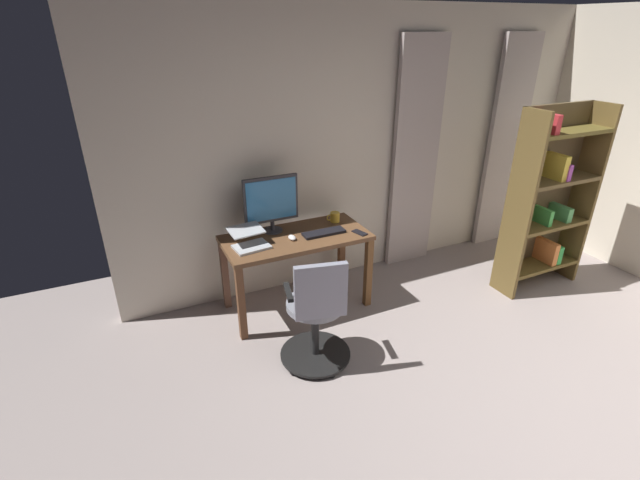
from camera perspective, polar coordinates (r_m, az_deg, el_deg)
name	(u,v)px	position (r m, az deg, el deg)	size (l,w,h in m)	color
ground_plane	(614,478)	(3.47, 33.18, -23.90)	(7.62, 7.62, 0.00)	gray
back_room_partition	(369,148)	(4.61, 6.24, 11.50)	(5.06, 0.10, 2.61)	beige
curtain_left_panel	(505,145)	(5.64, 22.39, 11.01)	(0.50, 0.06, 2.35)	#BCAFA9
curtain_right_panel	(415,158)	(4.82, 11.95, 10.15)	(0.53, 0.06, 2.35)	#BCAFA9
desk	(296,247)	(4.04, -3.05, -0.85)	(1.29, 0.61, 0.73)	brown
office_chair	(317,316)	(3.42, -0.41, -9.56)	(0.56, 0.56, 0.95)	black
computer_monitor	(271,201)	(4.00, -6.19, 4.88)	(0.50, 0.18, 0.51)	#333338
computer_keyboard	(324,233)	(4.02, 0.50, 0.94)	(0.39, 0.13, 0.02)	black
laptop	(249,241)	(3.82, -8.92, -0.07)	(0.32, 0.34, 0.14)	#B7BCC1
computer_mouse	(292,238)	(3.92, -3.56, 0.31)	(0.06, 0.10, 0.04)	white
cell_phone_by_monitor	(360,233)	(4.05, 5.04, 0.94)	(0.07, 0.14, 0.01)	black
mug_tea	(335,217)	(4.26, 1.86, 2.91)	(0.13, 0.09, 0.09)	gold
bookshelf	(547,201)	(4.86, 26.75, 4.48)	(0.89, 0.30, 1.78)	brown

